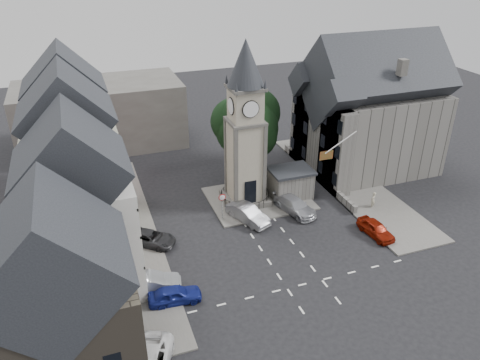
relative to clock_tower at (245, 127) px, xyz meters
name	(u,v)px	position (x,y,z in m)	size (l,w,h in m)	color
ground	(276,245)	(0.00, -7.99, -8.12)	(120.00, 120.00, 0.00)	black
pavement_west	(123,235)	(-12.50, -1.99, -8.05)	(6.00, 30.00, 0.14)	#595651
pavement_east	(348,182)	(12.00, 0.01, -8.05)	(6.00, 26.00, 0.14)	#595651
central_island	(259,198)	(1.50, 0.01, -8.04)	(10.00, 8.00, 0.16)	#595651
road_markings	(305,284)	(0.00, -13.49, -8.12)	(20.00, 8.00, 0.01)	silver
clock_tower	(245,127)	(0.00, 0.00, 0.00)	(4.86, 4.86, 16.25)	#4C4944
stone_shelter	(290,183)	(4.80, -0.49, -6.57)	(4.30, 3.30, 3.08)	#63605B
town_tree	(247,118)	(2.00, 5.01, -1.15)	(7.20, 7.20, 10.80)	black
warning_sign_post	(222,202)	(-3.20, -2.56, -6.09)	(0.70, 0.19, 2.85)	black
terrace_pink	(72,133)	(-15.50, 8.01, -1.54)	(8.10, 7.60, 12.80)	#D39691
terrace_cream	(75,166)	(-15.50, 0.01, -1.54)	(8.10, 7.60, 12.80)	beige
terrace_tudor	(81,217)	(-15.50, -7.99, -1.93)	(8.10, 7.60, 12.00)	silver
building_sw_stone	(63,316)	(-17.00, -16.99, -2.77)	(8.60, 7.60, 10.40)	#473F35
backdrop_west	(101,115)	(-12.00, 20.01, -4.12)	(20.00, 10.00, 8.00)	#4C4944
east_building	(368,116)	(15.59, 3.01, -1.86)	(14.40, 11.40, 12.60)	#63605B
east_boundary_wall	(316,175)	(9.20, 2.01, -7.67)	(0.40, 16.00, 0.90)	#63605B
flagpole	(341,142)	(8.00, -3.99, -1.12)	(3.68, 0.10, 2.74)	white
car_west_blue	(175,295)	(-9.92, -12.04, -7.45)	(1.58, 3.94, 1.34)	navy
car_west_silver	(151,283)	(-11.34, -10.24, -7.37)	(1.58, 4.53, 1.49)	#A0A4A7
car_west_grey	(150,238)	(-10.32, -4.15, -7.49)	(2.08, 4.51, 1.25)	#29292C
car_island_silver	(248,214)	(-1.00, -3.49, -7.34)	(1.64, 4.71, 1.55)	gray
car_island_east	(295,205)	(3.89, -3.49, -7.40)	(2.03, 4.98, 1.45)	#ACAEB4
car_east_red	(376,229)	(9.01, -9.60, -7.44)	(1.60, 3.97, 1.35)	maroon
pedestrian	(373,200)	(11.50, -5.39, -7.24)	(0.64, 0.42, 1.75)	#B2AD93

